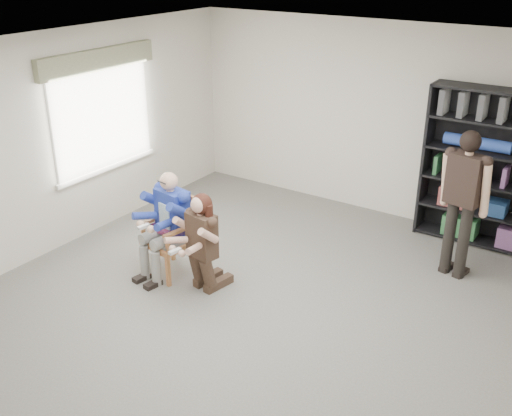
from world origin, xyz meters
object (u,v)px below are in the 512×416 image
Objects in this scene: armchair at (169,236)px; bookshelf at (493,171)px; seated_man at (168,224)px; standing_man at (461,206)px; kneeling_woman at (200,245)px.

bookshelf is (3.00, 2.93, 0.54)m from armchair.
bookshelf is (3.00, 2.93, 0.39)m from seated_man.
standing_man is (-0.09, -1.05, -0.14)m from bookshelf.
armchair is at bearing 100.00° from seated_man.
armchair is at bearing -135.67° from bookshelf.
standing_man reaches higher than kneeling_woman.
standing_man reaches higher than seated_man.
kneeling_woman is at bearing -1.68° from armchair.
kneeling_woman is at bearing -128.42° from bookshelf.
seated_man is 4.21m from bookshelf.
armchair is at bearing -134.65° from standing_man.
seated_man is 3.47m from standing_man.
seated_man is at bearing -135.67° from bookshelf.
armchair is 0.60m from kneeling_woman.
kneeling_woman is at bearing -126.87° from standing_man.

